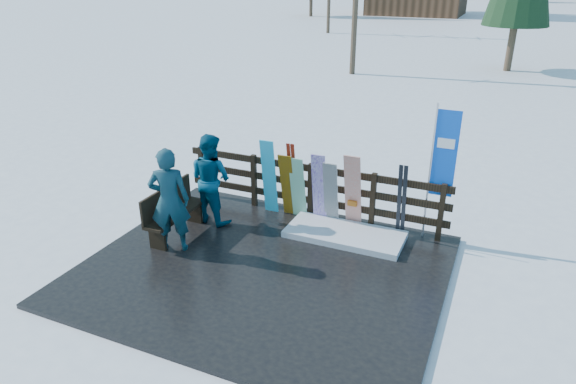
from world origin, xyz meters
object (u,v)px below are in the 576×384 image
at_px(bench, 172,210).
at_px(snowboard_5, 353,192).
at_px(snowboard_3, 319,189).
at_px(person_front, 169,200).
at_px(snowboard_4, 331,194).
at_px(rental_flag, 441,159).
at_px(snowboard_2, 288,186).
at_px(snowboard_1, 298,188).
at_px(person_back, 211,178).
at_px(snowboard_0, 269,177).

height_order(bench, snowboard_5, snowboard_5).
height_order(snowboard_3, person_front, person_front).
xyz_separation_m(snowboard_4, rental_flag, (1.97, 0.27, 0.93)).
bearing_deg(snowboard_2, rental_flag, 5.34).
relative_size(snowboard_1, snowboard_3, 0.92).
distance_m(snowboard_1, person_back, 1.75).
distance_m(snowboard_2, snowboard_5, 1.37).
relative_size(snowboard_3, person_back, 0.82).
bearing_deg(snowboard_4, bench, -148.67).
xyz_separation_m(bench, person_front, (0.33, -0.47, 0.46)).
bearing_deg(snowboard_1, snowboard_3, 0.00).
distance_m(snowboard_4, person_front, 3.10).
bearing_deg(snowboard_4, snowboard_5, 0.00).
height_order(snowboard_0, person_back, person_back).
xyz_separation_m(person_front, person_back, (0.04, 1.30, -0.06)).
xyz_separation_m(bench, rental_flag, (4.59, 1.87, 1.09)).
bearing_deg(rental_flag, person_back, -166.18).
distance_m(snowboard_3, snowboard_5, 0.69).
bearing_deg(snowboard_0, snowboard_3, 0.00).
height_order(snowboard_3, snowboard_5, snowboard_5).
distance_m(snowboard_1, snowboard_5, 1.15).
bearing_deg(snowboard_2, snowboard_1, 0.00).
bearing_deg(person_front, snowboard_5, -170.42).
distance_m(snowboard_1, snowboard_4, 0.70).
bearing_deg(snowboard_4, snowboard_2, 180.00).
height_order(snowboard_4, person_front, person_front).
bearing_deg(snowboard_0, snowboard_4, 0.00).
distance_m(snowboard_0, person_front, 2.28).
xyz_separation_m(snowboard_2, snowboard_4, (0.92, 0.00, -0.02)).
height_order(snowboard_0, snowboard_2, snowboard_0).
bearing_deg(person_back, rental_flag, -154.72).
height_order(snowboard_2, snowboard_4, snowboard_2).
distance_m(snowboard_3, rental_flag, 2.39).
bearing_deg(snowboard_0, rental_flag, 4.67).
distance_m(bench, snowboard_2, 2.34).
height_order(snowboard_0, snowboard_5, snowboard_0).
relative_size(bench, rental_flag, 0.58).
distance_m(snowboard_0, snowboard_4, 1.35).
height_order(snowboard_0, person_front, person_front).
relative_size(snowboard_2, person_front, 0.73).
bearing_deg(snowboard_2, snowboard_0, 180.00).
height_order(snowboard_1, snowboard_4, snowboard_1).
bearing_deg(person_back, snowboard_5, -152.65).
distance_m(snowboard_5, person_front, 3.44).
distance_m(snowboard_0, snowboard_3, 1.10).
bearing_deg(rental_flag, snowboard_4, -172.18).
height_order(bench, snowboard_4, snowboard_4).
relative_size(snowboard_0, person_back, 0.89).
distance_m(bench, snowboard_0, 2.07).
bearing_deg(snowboard_1, snowboard_0, -180.00).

